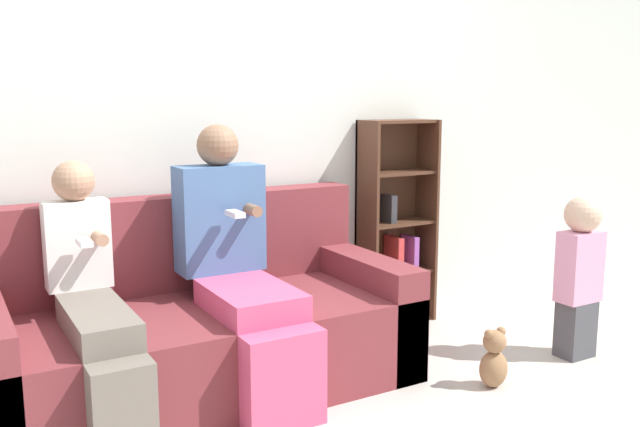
{
  "coord_description": "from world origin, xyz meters",
  "views": [
    {
      "loc": [
        -1.37,
        -2.29,
        1.32
      ],
      "look_at": [
        0.3,
        0.59,
        0.75
      ],
      "focal_mm": 38.0,
      "sensor_mm": 36.0,
      "label": 1
    }
  ],
  "objects_px": {
    "toddler_standing": "(579,271)",
    "teddy_bear": "(494,360)",
    "couch": "(196,330)",
    "bookshelf": "(394,227)",
    "child_seated": "(94,300)",
    "adult_seated": "(239,260)"
  },
  "relations": [
    {
      "from": "bookshelf",
      "to": "teddy_bear",
      "type": "relative_size",
      "value": 4.23
    },
    {
      "from": "couch",
      "to": "teddy_bear",
      "type": "distance_m",
      "value": 1.37
    },
    {
      "from": "adult_seated",
      "to": "teddy_bear",
      "type": "relative_size",
      "value": 4.25
    },
    {
      "from": "bookshelf",
      "to": "toddler_standing",
      "type": "bearing_deg",
      "value": -64.02
    },
    {
      "from": "teddy_bear",
      "to": "couch",
      "type": "bearing_deg",
      "value": 150.25
    },
    {
      "from": "child_seated",
      "to": "teddy_bear",
      "type": "height_order",
      "value": "child_seated"
    },
    {
      "from": "child_seated",
      "to": "bookshelf",
      "type": "xyz_separation_m",
      "value": [
        1.83,
        0.49,
        0.04
      ]
    },
    {
      "from": "toddler_standing",
      "to": "teddy_bear",
      "type": "relative_size",
      "value": 2.96
    },
    {
      "from": "couch",
      "to": "bookshelf",
      "type": "distance_m",
      "value": 1.43
    },
    {
      "from": "toddler_standing",
      "to": "teddy_bear",
      "type": "distance_m",
      "value": 0.72
    },
    {
      "from": "toddler_standing",
      "to": "teddy_bear",
      "type": "height_order",
      "value": "toddler_standing"
    },
    {
      "from": "adult_seated",
      "to": "child_seated",
      "type": "bearing_deg",
      "value": -176.51
    },
    {
      "from": "couch",
      "to": "child_seated",
      "type": "height_order",
      "value": "child_seated"
    },
    {
      "from": "adult_seated",
      "to": "toddler_standing",
      "type": "xyz_separation_m",
      "value": [
        1.65,
        -0.5,
        -0.15
      ]
    },
    {
      "from": "couch",
      "to": "child_seated",
      "type": "bearing_deg",
      "value": -162.68
    },
    {
      "from": "couch",
      "to": "toddler_standing",
      "type": "relative_size",
      "value": 2.29
    },
    {
      "from": "child_seated",
      "to": "teddy_bear",
      "type": "bearing_deg",
      "value": -17.81
    },
    {
      "from": "couch",
      "to": "teddy_bear",
      "type": "bearing_deg",
      "value": -29.75
    },
    {
      "from": "toddler_standing",
      "to": "couch",
      "type": "bearing_deg",
      "value": 161.58
    },
    {
      "from": "couch",
      "to": "child_seated",
      "type": "xyz_separation_m",
      "value": [
        -0.47,
        -0.15,
        0.25
      ]
    },
    {
      "from": "child_seated",
      "to": "toddler_standing",
      "type": "bearing_deg",
      "value": -11.37
    },
    {
      "from": "child_seated",
      "to": "toddler_standing",
      "type": "height_order",
      "value": "child_seated"
    }
  ]
}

